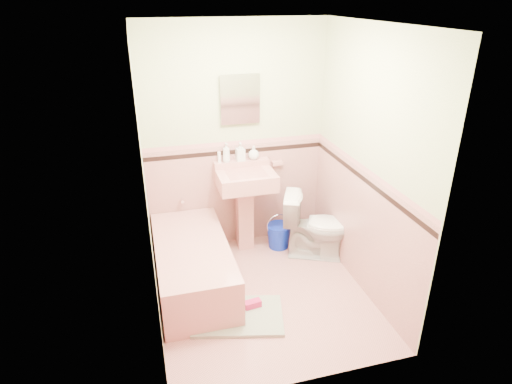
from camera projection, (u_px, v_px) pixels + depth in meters
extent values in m
plane|color=tan|center=(263.00, 294.00, 4.31)|extent=(2.20, 2.20, 0.00)
plane|color=white|center=(265.00, 23.00, 3.28)|extent=(2.20, 2.20, 0.00)
plane|color=beige|center=(235.00, 140.00, 4.76)|extent=(2.50, 0.00, 2.50)
plane|color=beige|center=(311.00, 240.00, 2.83)|extent=(2.50, 0.00, 2.50)
plane|color=beige|center=(146.00, 190.00, 3.55)|extent=(0.00, 2.50, 2.50)
plane|color=beige|center=(368.00, 166.00, 4.03)|extent=(0.00, 2.50, 2.50)
plane|color=tan|center=(237.00, 195.00, 5.02)|extent=(2.00, 0.00, 2.00)
plane|color=tan|center=(306.00, 318.00, 3.11)|extent=(2.00, 0.00, 2.00)
plane|color=tan|center=(155.00, 257.00, 3.83)|extent=(0.00, 2.20, 2.20)
plane|color=tan|center=(359.00, 228.00, 4.30)|extent=(0.00, 2.20, 2.20)
plane|color=black|center=(236.00, 152.00, 4.80)|extent=(2.00, 0.00, 2.00)
plane|color=black|center=(309.00, 256.00, 2.90)|extent=(2.00, 0.00, 2.00)
plane|color=black|center=(150.00, 204.00, 3.61)|extent=(0.00, 2.20, 2.20)
plane|color=black|center=(364.00, 180.00, 4.08)|extent=(0.00, 2.20, 2.20)
plane|color=tan|center=(236.00, 143.00, 4.76)|extent=(2.00, 0.00, 2.00)
plane|color=tan|center=(310.00, 243.00, 2.86)|extent=(2.00, 0.00, 2.00)
plane|color=tan|center=(148.00, 193.00, 3.57)|extent=(0.00, 2.20, 2.20)
plane|color=tan|center=(365.00, 170.00, 4.04)|extent=(0.00, 2.20, 2.20)
cube|color=tan|center=(193.00, 266.00, 4.36)|extent=(0.70, 1.50, 0.45)
cylinder|color=silver|center=(182.00, 200.00, 4.82)|extent=(0.04, 0.12, 0.04)
cylinder|color=silver|center=(242.00, 168.00, 4.81)|extent=(0.02, 0.02, 0.10)
cube|color=white|center=(240.00, 99.00, 4.56)|extent=(0.37, 0.04, 0.47)
cube|color=tan|center=(277.00, 163.00, 4.96)|extent=(0.12, 0.07, 0.04)
imported|color=#B2B2B2|center=(226.00, 153.00, 4.73)|extent=(0.10, 0.10, 0.21)
imported|color=#B2B2B2|center=(240.00, 152.00, 4.77)|extent=(0.09, 0.10, 0.20)
imported|color=#B2B2B2|center=(254.00, 153.00, 4.81)|extent=(0.13, 0.13, 0.15)
cylinder|color=white|center=(219.00, 157.00, 4.73)|extent=(0.04, 0.04, 0.12)
imported|color=white|center=(317.00, 226.00, 4.81)|extent=(0.84, 0.68, 0.75)
cube|color=gray|center=(238.00, 316.00, 4.00)|extent=(0.92, 0.72, 0.03)
cube|color=#BF1E59|center=(253.00, 304.00, 4.08)|extent=(0.17, 0.09, 0.06)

